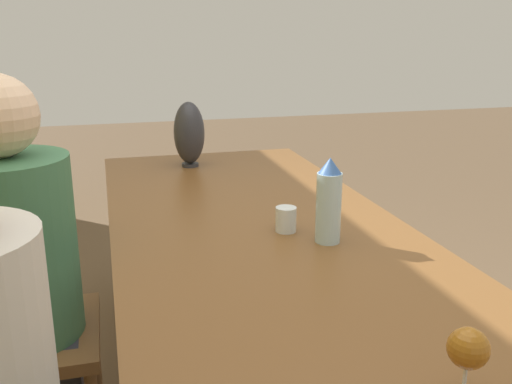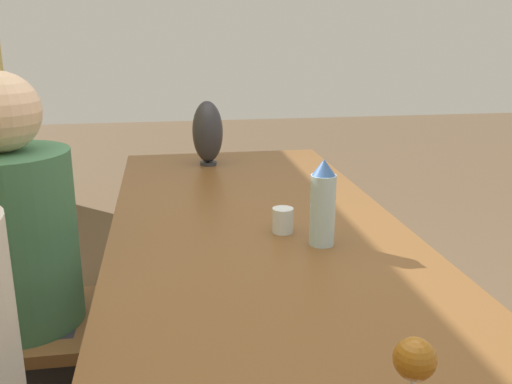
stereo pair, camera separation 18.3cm
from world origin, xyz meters
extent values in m
cube|color=brown|center=(0.00, 0.00, 0.72)|extent=(2.67, 0.93, 0.04)
cylinder|color=brown|center=(1.23, -0.37, 0.35)|extent=(0.07, 0.07, 0.70)
cylinder|color=brown|center=(1.23, 0.37, 0.35)|extent=(0.07, 0.07, 0.70)
cylinder|color=#ADCCD6|center=(0.03, -0.16, 0.85)|extent=(0.07, 0.07, 0.21)
cone|color=#33599E|center=(0.03, -0.16, 0.98)|extent=(0.07, 0.07, 0.05)
cylinder|color=silver|center=(0.15, -0.07, 0.78)|extent=(0.06, 0.06, 0.08)
cylinder|color=#2D2D33|center=(1.08, 0.09, 0.75)|extent=(0.08, 0.08, 0.01)
ellipsoid|color=#2D2D33|center=(1.08, 0.09, 0.90)|extent=(0.14, 0.14, 0.28)
cylinder|color=silver|center=(-0.72, -0.10, 0.78)|extent=(0.01, 0.01, 0.06)
sphere|color=#995B19|center=(-0.72, -0.10, 0.84)|extent=(0.07, 0.07, 0.07)
cube|color=brown|center=(0.22, 0.74, 0.45)|extent=(0.44, 0.44, 0.04)
cylinder|color=brown|center=(0.41, 0.55, 0.22)|extent=(0.04, 0.04, 0.43)
cylinder|color=#3D704C|center=(0.22, 0.74, 0.74)|extent=(0.36, 0.36, 0.54)
camera|label=1|loc=(-1.44, 0.46, 1.36)|focal=40.00mm
camera|label=2|loc=(-1.47, 0.28, 1.36)|focal=40.00mm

